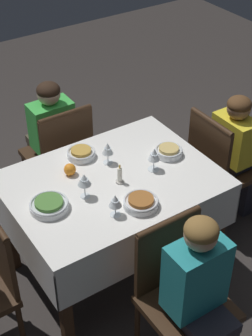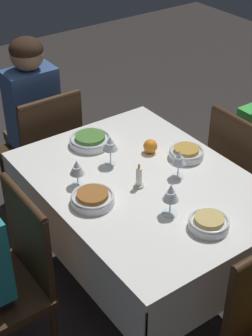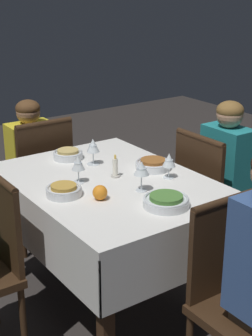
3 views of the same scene
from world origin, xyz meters
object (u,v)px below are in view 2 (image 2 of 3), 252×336
(bowl_north, at_px, (186,153))
(wine_glass_north, at_px, (179,158))
(chair_south, at_px, (7,278))
(candle_centerpiece, at_px, (139,178))
(person_adult_denim, at_px, (30,117))
(bowl_east, at_px, (209,223))
(wine_glass_south, at_px, (77,168))
(chair_west, at_px, (45,150))
(bowl_south, at_px, (93,198))
(wine_glass_west, at_px, (110,144))
(orange_fruit, at_px, (150,146))
(dining_table, at_px, (144,198))
(chair_north, at_px, (247,175))
(bowl_west, at_px, (90,140))
(wine_glass_east, at_px, (171,194))

(bowl_north, bearing_deg, wine_glass_north, -53.75)
(chair_south, distance_m, candle_centerpiece, 0.74)
(person_adult_denim, relative_size, bowl_east, 6.93)
(wine_glass_south, bearing_deg, chair_west, 165.64)
(bowl_south, bearing_deg, wine_glass_west, 131.76)
(person_adult_denim, relative_size, orange_fruit, 16.50)
(wine_glass_west, height_order, bowl_north, wine_glass_west)
(dining_table, distance_m, bowl_east, 0.45)
(orange_fruit, bearing_deg, candle_centerpiece, -47.64)
(bowl_south, bearing_deg, wine_glass_south, 173.85)
(chair_north, bearing_deg, orange_fruit, 69.89)
(dining_table, distance_m, bowl_south, 0.32)
(chair_north, bearing_deg, person_adult_denim, 37.49)
(dining_table, bearing_deg, wine_glass_south, -118.46)
(bowl_north, bearing_deg, chair_west, -155.61)
(bowl_west, relative_size, orange_fruit, 3.00)
(chair_west, bearing_deg, wine_glass_east, 91.47)
(person_adult_denim, distance_m, candle_centerpiece, 1.07)
(dining_table, xyz_separation_m, bowl_east, (0.43, 0.01, 0.14))
(bowl_west, distance_m, bowl_south, 0.50)
(wine_glass_north, bearing_deg, bowl_east, -20.78)
(chair_north, distance_m, bowl_west, 0.92)
(bowl_west, xyz_separation_m, orange_fruit, (0.24, 0.21, 0.01))
(chair_north, xyz_separation_m, person_adult_denim, (-1.06, -0.81, 0.16))
(dining_table, height_order, candle_centerpiece, candle_centerpiece)
(chair_west, height_order, orange_fruit, chair_west)
(chair_west, xyz_separation_m, chair_north, (0.90, 0.81, 0.00))
(chair_west, distance_m, chair_north, 1.22)
(chair_north, bearing_deg, dining_table, 88.57)
(chair_west, height_order, chair_south, same)
(bowl_south, distance_m, orange_fruit, 0.51)
(person_adult_denim, bearing_deg, wine_glass_north, 102.16)
(chair_west, xyz_separation_m, bowl_south, (0.89, -0.21, 0.28))
(wine_glass_south, relative_size, bowl_north, 0.78)
(bowl_north, relative_size, orange_fruit, 2.43)
(wine_glass_south, bearing_deg, orange_fruit, 94.12)
(wine_glass_north, relative_size, candle_centerpiece, 1.15)
(chair_south, relative_size, wine_glass_east, 6.02)
(chair_west, relative_size, bowl_west, 4.23)
(wine_glass_south, bearing_deg, dining_table, 61.54)
(wine_glass_north, bearing_deg, orange_fruit, 174.21)
(wine_glass_south, height_order, wine_glass_north, wine_glass_north)
(bowl_north, bearing_deg, wine_glass_west, -116.20)
(wine_glass_south, bearing_deg, wine_glass_north, 63.02)
(chair_north, bearing_deg, chair_south, 87.75)
(dining_table, relative_size, wine_glass_west, 7.87)
(chair_north, bearing_deg, wine_glass_east, 107.32)
(wine_glass_south, xyz_separation_m, orange_fruit, (-0.03, 0.45, -0.06))
(wine_glass_east, bearing_deg, candle_centerpiece, 178.06)
(person_adult_denim, height_order, wine_glass_north, person_adult_denim)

